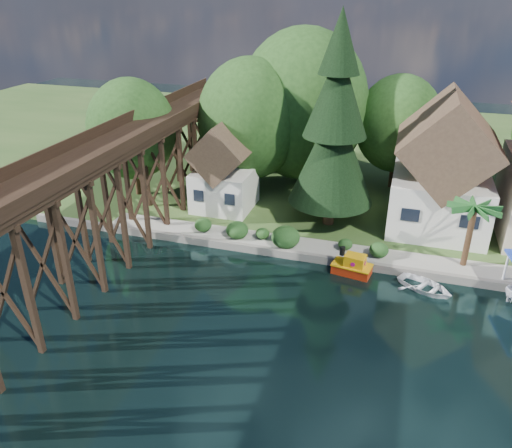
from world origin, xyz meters
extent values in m
plane|color=black|center=(0.00, 0.00, 0.00)|extent=(140.00, 140.00, 0.00)
cube|color=#2B4A1D|center=(0.00, 34.00, 0.25)|extent=(140.00, 52.00, 0.50)
cube|color=slate|center=(4.00, 8.00, 0.31)|extent=(60.00, 0.40, 0.62)
cube|color=gray|center=(6.00, 9.30, 0.53)|extent=(50.00, 2.60, 0.06)
cube|color=black|center=(-16.00, -6.40, 4.00)|extent=(4.00, 0.36, 8.00)
cube|color=black|center=(-16.00, -3.20, 4.00)|extent=(4.00, 0.36, 8.00)
cube|color=black|center=(-16.00, 0.00, 4.00)|extent=(4.00, 0.36, 8.00)
cube|color=black|center=(-16.00, 3.20, 4.00)|extent=(4.00, 0.36, 8.00)
cube|color=black|center=(-16.00, 6.40, 4.00)|extent=(4.00, 0.36, 8.00)
cube|color=black|center=(-16.00, 9.60, 4.00)|extent=(4.00, 0.36, 8.00)
cube|color=black|center=(-16.00, 12.80, 4.00)|extent=(4.00, 0.36, 8.00)
cube|color=black|center=(-16.00, 16.00, 4.00)|extent=(4.00, 0.36, 8.00)
cube|color=black|center=(-16.00, 19.20, 4.00)|extent=(4.00, 0.36, 8.00)
cube|color=black|center=(-16.00, 22.40, 4.00)|extent=(4.00, 0.36, 8.00)
cube|color=black|center=(-16.00, 25.60, 4.00)|extent=(4.00, 0.36, 8.00)
cube|color=black|center=(-17.75, 6.00, 8.05)|extent=(0.35, 44.00, 0.35)
cube|color=black|center=(-14.25, 6.00, 8.05)|extent=(0.35, 44.00, 0.35)
cube|color=black|center=(-16.00, 6.00, 8.35)|extent=(4.00, 44.00, 0.30)
cube|color=black|center=(-18.00, 6.00, 8.90)|extent=(0.12, 44.00, 0.80)
cube|color=black|center=(-14.00, 6.00, 8.90)|extent=(0.12, 44.00, 0.80)
cube|color=silver|center=(7.00, 16.00, 2.75)|extent=(7.50, 8.00, 4.50)
cube|color=#483326|center=(7.00, 16.00, 7.70)|extent=(7.64, 8.64, 7.64)
cube|color=black|center=(4.90, 11.96, 2.98)|extent=(1.35, 0.08, 1.00)
cube|color=black|center=(9.10, 11.96, 2.98)|extent=(1.35, 0.08, 1.00)
cube|color=silver|center=(-11.00, 14.50, 2.25)|extent=(5.00, 5.00, 3.50)
cube|color=#483326|center=(-11.00, 14.50, 5.80)|extent=(5.09, 5.40, 5.09)
cube|color=black|center=(-12.40, 11.96, 2.43)|extent=(0.90, 0.08, 1.00)
cube|color=black|center=(-9.60, 11.96, 2.43)|extent=(0.90, 0.08, 1.00)
cylinder|color=#382314|center=(-10.00, 19.00, 2.75)|extent=(0.50, 0.50, 4.50)
ellipsoid|color=#1F4017|center=(-10.00, 19.00, 7.50)|extent=(4.40, 4.40, 5.06)
cylinder|color=#382314|center=(-6.00, 23.00, 2.98)|extent=(0.50, 0.50, 4.95)
ellipsoid|color=#1F4017|center=(-6.00, 23.00, 8.20)|extent=(5.00, 5.00, 5.75)
cylinder|color=#382314|center=(3.00, 24.00, 2.52)|extent=(0.50, 0.50, 4.05)
ellipsoid|color=#1F4017|center=(3.00, 24.00, 6.80)|extent=(4.00, 4.00, 4.60)
cylinder|color=#382314|center=(-20.00, 15.00, 2.52)|extent=(0.50, 0.50, 4.05)
ellipsoid|color=#1F4017|center=(-20.00, 15.00, 6.80)|extent=(4.00, 4.00, 4.60)
ellipsoid|color=#1B3B15|center=(-8.00, 9.20, 1.27)|extent=(1.98, 1.98, 1.53)
ellipsoid|color=#1B3B15|center=(-6.00, 9.50, 1.09)|extent=(1.54, 1.54, 1.19)
ellipsoid|color=#1B3B15|center=(-4.00, 9.00, 1.35)|extent=(2.20, 2.20, 1.70)
ellipsoid|color=#1B3B15|center=(-11.00, 9.40, 1.18)|extent=(1.76, 1.76, 1.36)
ellipsoid|color=#1B3B15|center=(0.50, 9.60, 1.09)|extent=(1.54, 1.54, 1.19)
ellipsoid|color=#1B3B15|center=(3.00, 9.30, 1.18)|extent=(1.76, 1.76, 1.36)
cylinder|color=#382314|center=(-1.51, 13.90, 2.06)|extent=(0.93, 0.93, 3.11)
cone|color=black|center=(-1.51, 13.90, 6.73)|extent=(6.85, 6.85, 8.30)
cone|color=black|center=(-1.51, 13.90, 11.40)|extent=(4.98, 4.98, 6.75)
cone|color=black|center=(-1.51, 13.90, 15.03)|extent=(3.11, 3.11, 4.67)
cylinder|color=#382314|center=(8.93, 9.82, 2.65)|extent=(0.43, 0.43, 4.30)
ellipsoid|color=#1B5221|center=(8.93, 9.82, 5.00)|extent=(4.21, 4.21, 0.98)
cube|color=red|center=(1.34, 7.18, 0.31)|extent=(2.86, 1.84, 0.71)
cube|color=#E19E0B|center=(1.34, 7.18, 0.69)|extent=(2.96, 1.95, 0.09)
cube|color=#E19E0B|center=(1.52, 7.15, 1.06)|extent=(1.58, 1.29, 0.89)
cylinder|color=black|center=(0.56, 7.31, 1.64)|extent=(0.39, 0.39, 0.62)
cylinder|color=#A60C73|center=(1.43, 6.61, 1.06)|extent=(0.33, 0.12, 0.32)
cylinder|color=#A60C73|center=(1.61, 7.69, 1.06)|extent=(0.33, 0.12, 0.32)
cylinder|color=#A60C73|center=(2.22, 7.03, 1.06)|extent=(0.12, 0.33, 0.32)
imported|color=white|center=(6.38, 6.50, 0.39)|extent=(4.61, 4.17, 0.78)
cylinder|color=white|center=(11.41, 8.53, 1.49)|extent=(0.16, 0.16, 2.43)
camera|label=1|loc=(3.78, -24.07, 18.84)|focal=35.00mm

